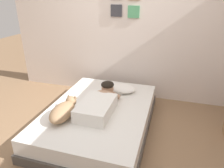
# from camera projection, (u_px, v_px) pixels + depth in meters

# --- Properties ---
(ground_plane) EXTENTS (12.82, 12.82, 0.00)m
(ground_plane) POSITION_uv_depth(u_px,v_px,m) (95.00, 142.00, 2.80)
(ground_plane) COLOR #8C6B4C
(back_wall) EXTENTS (4.41, 0.12, 2.50)m
(back_wall) POSITION_uv_depth(u_px,v_px,m) (125.00, 29.00, 3.69)
(back_wall) COLOR silver
(back_wall) RESTS_ON ground
(bed) EXTENTS (1.43, 2.01, 0.33)m
(bed) POSITION_uv_depth(u_px,v_px,m) (100.00, 117.00, 3.06)
(bed) COLOR #4C4742
(bed) RESTS_ON ground
(pillow) EXTENTS (0.52, 0.32, 0.11)m
(pillow) POSITION_uv_depth(u_px,v_px,m) (120.00, 88.00, 3.45)
(pillow) COLOR white
(pillow) RESTS_ON bed
(person_lying) EXTENTS (0.43, 0.92, 0.27)m
(person_lying) POSITION_uv_depth(u_px,v_px,m) (100.00, 102.00, 2.91)
(person_lying) COLOR white
(person_lying) RESTS_ON bed
(dog) EXTENTS (0.26, 0.57, 0.21)m
(dog) POSITION_uv_depth(u_px,v_px,m) (64.00, 111.00, 2.71)
(dog) COLOR #9E7A56
(dog) RESTS_ON bed
(coffee_cup) EXTENTS (0.12, 0.09, 0.07)m
(coffee_cup) POSITION_uv_depth(u_px,v_px,m) (120.00, 92.00, 3.37)
(coffee_cup) COLOR white
(coffee_cup) RESTS_ON bed
(cell_phone) EXTENTS (0.07, 0.14, 0.01)m
(cell_phone) POSITION_uv_depth(u_px,v_px,m) (109.00, 113.00, 2.83)
(cell_phone) COLOR black
(cell_phone) RESTS_ON bed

